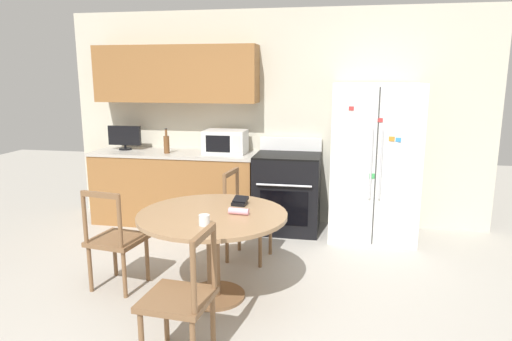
{
  "coord_description": "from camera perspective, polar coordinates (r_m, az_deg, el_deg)",
  "views": [
    {
      "loc": [
        0.82,
        -2.97,
        1.83
      ],
      "look_at": [
        0.05,
        1.15,
        0.95
      ],
      "focal_mm": 32.0,
      "sensor_mm": 36.0,
      "label": 1
    }
  ],
  "objects": [
    {
      "name": "folded_napkin",
      "position": [
        3.66,
        -2.17,
        -5.12
      ],
      "size": [
        0.17,
        0.07,
        0.05
      ],
      "color": "pink",
      "rests_on": "dining_table"
    },
    {
      "name": "dining_chair_near",
      "position": [
        3.05,
        -9.27,
        -15.55
      ],
      "size": [
        0.45,
        0.45,
        0.9
      ],
      "rotation": [
        0.0,
        0.0,
        1.5
      ],
      "color": "brown",
      "rests_on": "ground_plane"
    },
    {
      "name": "countertop_tv",
      "position": [
        6.0,
        -16.1,
        4.09
      ],
      "size": [
        0.42,
        0.16,
        0.3
      ],
      "color": "black",
      "rests_on": "kitchen_counter"
    },
    {
      "name": "candle_glass",
      "position": [
        3.42,
        -6.48,
        -6.26
      ],
      "size": [
        0.08,
        0.08,
        0.08
      ],
      "color": "silver",
      "rests_on": "dining_table"
    },
    {
      "name": "dining_table",
      "position": [
        3.76,
        -5.42,
        -7.36
      ],
      "size": [
        1.22,
        1.22,
        0.73
      ],
      "color": "#997551",
      "rests_on": "ground_plane"
    },
    {
      "name": "ground_plane",
      "position": [
        3.58,
        -4.36,
        -18.92
      ],
      "size": [
        14.0,
        14.0,
        0.0
      ],
      "primitive_type": "plane",
      "color": "#B2ADA3"
    },
    {
      "name": "microwave",
      "position": [
        5.52,
        -3.85,
        3.61
      ],
      "size": [
        0.5,
        0.37,
        0.28
      ],
      "color": "white",
      "rests_on": "kitchen_counter"
    },
    {
      "name": "kitchen_counter",
      "position": [
        5.79,
        -9.99,
        -2.08
      ],
      "size": [
        2.04,
        0.64,
        0.9
      ],
      "color": "#936033",
      "rests_on": "ground_plane"
    },
    {
      "name": "counter_bottle",
      "position": [
        5.6,
        -11.12,
        3.29
      ],
      "size": [
        0.07,
        0.07,
        0.3
      ],
      "color": "brown",
      "rests_on": "kitchen_counter"
    },
    {
      "name": "back_wall",
      "position": [
        5.69,
        -0.8,
        7.92
      ],
      "size": [
        5.2,
        0.44,
        2.6
      ],
      "color": "beige",
      "rests_on": "ground_plane"
    },
    {
      "name": "wallet",
      "position": [
        3.93,
        -2.01,
        -3.92
      ],
      "size": [
        0.14,
        0.14,
        0.07
      ],
      "color": "black",
      "rests_on": "dining_table"
    },
    {
      "name": "refrigerator",
      "position": [
        5.28,
        14.49,
        1.05
      ],
      "size": [
        0.95,
        0.76,
        1.75
      ],
      "color": "white",
      "rests_on": "ground_plane"
    },
    {
      "name": "dining_chair_left",
      "position": [
        4.15,
        -17.14,
        -8.34
      ],
      "size": [
        0.48,
        0.48,
        0.9
      ],
      "rotation": [
        0.0,
        0.0,
        6.13
      ],
      "color": "brown",
      "rests_on": "ground_plane"
    },
    {
      "name": "dining_chair_far",
      "position": [
        4.59,
        -1.22,
        -5.84
      ],
      "size": [
        0.47,
        0.47,
        0.9
      ],
      "rotation": [
        0.0,
        0.0,
        4.58
      ],
      "color": "brown",
      "rests_on": "ground_plane"
    },
    {
      "name": "oven_range",
      "position": [
        5.44,
        3.95,
        -2.66
      ],
      "size": [
        0.76,
        0.68,
        1.08
      ],
      "color": "black",
      "rests_on": "ground_plane"
    }
  ]
}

